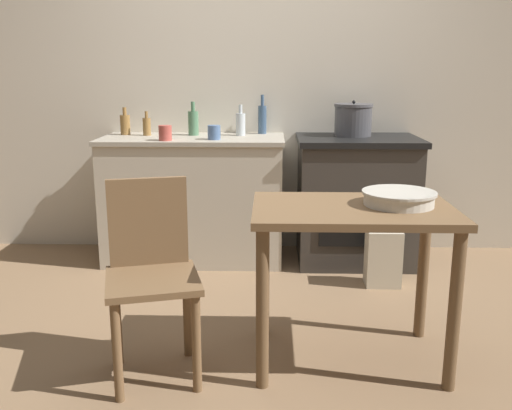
# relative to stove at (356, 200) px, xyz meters

# --- Properties ---
(ground_plane) EXTENTS (14.00, 14.00, 0.00)m
(ground_plane) POSITION_rel_stove_xyz_m (-0.70, -1.24, -0.45)
(ground_plane) COLOR #896B4C
(wall_back) EXTENTS (8.00, 0.07, 2.55)m
(wall_back) POSITION_rel_stove_xyz_m (-0.70, 0.35, 0.82)
(wall_back) COLOR beige
(wall_back) RESTS_ON ground_plane
(counter_cabinet) EXTENTS (1.29, 0.62, 0.90)m
(counter_cabinet) POSITION_rel_stove_xyz_m (-1.17, 0.02, -0.00)
(counter_cabinet) COLOR beige
(counter_cabinet) RESTS_ON ground_plane
(stove) EXTENTS (0.85, 0.66, 0.90)m
(stove) POSITION_rel_stove_xyz_m (0.00, 0.00, 0.00)
(stove) COLOR #38332D
(stove) RESTS_ON ground_plane
(work_table) EXTENTS (0.91, 0.61, 0.76)m
(work_table) POSITION_rel_stove_xyz_m (-0.23, -1.48, 0.17)
(work_table) COLOR brown
(work_table) RESTS_ON ground_plane
(chair) EXTENTS (0.49, 0.49, 0.89)m
(chair) POSITION_rel_stove_xyz_m (-1.14, -1.60, 0.03)
(chair) COLOR brown
(chair) RESTS_ON ground_plane
(flour_sack) EXTENTS (0.22, 0.15, 0.37)m
(flour_sack) POSITION_rel_stove_xyz_m (0.11, -0.51, -0.27)
(flour_sack) COLOR beige
(flour_sack) RESTS_ON ground_plane
(stock_pot) EXTENTS (0.27, 0.27, 0.25)m
(stock_pot) POSITION_rel_stove_xyz_m (-0.03, 0.09, 0.56)
(stock_pot) COLOR #4C4C51
(stock_pot) RESTS_ON stove
(mixing_bowl_large) EXTENTS (0.34, 0.34, 0.06)m
(mixing_bowl_large) POSITION_rel_stove_xyz_m (-0.02, -1.45, 0.34)
(mixing_bowl_large) COLOR silver
(mixing_bowl_large) RESTS_ON work_table
(bottle_far_left) EXTENTS (0.07, 0.07, 0.22)m
(bottle_far_left) POSITION_rel_stove_xyz_m (-0.83, 0.12, 0.53)
(bottle_far_left) COLOR silver
(bottle_far_left) RESTS_ON counter_cabinet
(bottle_left) EXTENTS (0.07, 0.07, 0.20)m
(bottle_left) POSITION_rel_stove_xyz_m (-1.68, 0.15, 0.52)
(bottle_left) COLOR olive
(bottle_left) RESTS_ON counter_cabinet
(bottle_mid_left) EXTENTS (0.08, 0.08, 0.24)m
(bottle_mid_left) POSITION_rel_stove_xyz_m (-1.17, 0.13, 0.54)
(bottle_mid_left) COLOR #517F5B
(bottle_mid_left) RESTS_ON counter_cabinet
(bottle_center_left) EXTENTS (0.06, 0.06, 0.28)m
(bottle_center_left) POSITION_rel_stove_xyz_m (-0.68, 0.25, 0.55)
(bottle_center_left) COLOR #3D5675
(bottle_center_left) RESTS_ON counter_cabinet
(bottle_center) EXTENTS (0.06, 0.06, 0.17)m
(bottle_center) POSITION_rel_stove_xyz_m (-1.51, 0.11, 0.51)
(bottle_center) COLOR olive
(bottle_center) RESTS_ON counter_cabinet
(cup_center_right) EXTENTS (0.09, 0.09, 0.10)m
(cup_center_right) POSITION_rel_stove_xyz_m (-1.00, -0.12, 0.49)
(cup_center_right) COLOR #4C6B99
(cup_center_right) RESTS_ON counter_cabinet
(cup_mid_right) EXTENTS (0.09, 0.09, 0.10)m
(cup_mid_right) POSITION_rel_stove_xyz_m (-1.32, -0.19, 0.49)
(cup_mid_right) COLOR #B74C42
(cup_mid_right) RESTS_ON counter_cabinet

